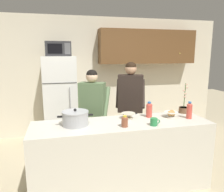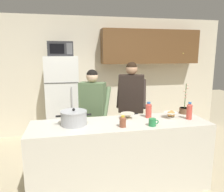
{
  "view_description": "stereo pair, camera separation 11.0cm",
  "coord_description": "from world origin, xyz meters",
  "px_view_note": "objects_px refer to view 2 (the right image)",
  "views": [
    {
      "loc": [
        -0.79,
        -2.63,
        1.8
      ],
      "look_at": [
        0.0,
        0.55,
        1.17
      ],
      "focal_mm": 35.04,
      "sensor_mm": 36.0,
      "label": 1
    },
    {
      "loc": [
        -0.68,
        -2.65,
        1.8
      ],
      "look_at": [
        0.0,
        0.55,
        1.17
      ],
      "focal_mm": 35.04,
      "sensor_mm": 36.0,
      "label": 2
    }
  ],
  "objects_px": {
    "person_near_pot": "(93,107)",
    "potted_orchid": "(185,109)",
    "microwave": "(61,49)",
    "bottle_far_corner": "(149,110)",
    "bottle_near_edge": "(189,111)",
    "coffee_mug": "(153,122)",
    "refrigerator": "(63,100)",
    "person_by_sink": "(131,98)",
    "bread_bowl": "(171,114)",
    "bottle_mid_counter": "(123,121)",
    "cooking_pot": "(74,118)",
    "empty_bowl": "(128,116)"
  },
  "relations": [
    {
      "from": "microwave",
      "to": "person_near_pot",
      "type": "distance_m",
      "value": 1.52
    },
    {
      "from": "empty_bowl",
      "to": "bottle_far_corner",
      "type": "bearing_deg",
      "value": -0.02
    },
    {
      "from": "empty_bowl",
      "to": "bottle_near_edge",
      "type": "bearing_deg",
      "value": -13.33
    },
    {
      "from": "microwave",
      "to": "bottle_mid_counter",
      "type": "height_order",
      "value": "microwave"
    },
    {
      "from": "refrigerator",
      "to": "bottle_mid_counter",
      "type": "relative_size",
      "value": 12.29
    },
    {
      "from": "person_near_pot",
      "to": "cooking_pot",
      "type": "relative_size",
      "value": 3.55
    },
    {
      "from": "bottle_far_corner",
      "to": "person_near_pot",
      "type": "bearing_deg",
      "value": 141.11
    },
    {
      "from": "bottle_near_edge",
      "to": "potted_orchid",
      "type": "relative_size",
      "value": 0.53
    },
    {
      "from": "empty_bowl",
      "to": "potted_orchid",
      "type": "xyz_separation_m",
      "value": [
        0.91,
        0.09,
        0.02
      ]
    },
    {
      "from": "bottle_near_edge",
      "to": "bottle_mid_counter",
      "type": "relative_size",
      "value": 1.67
    },
    {
      "from": "bread_bowl",
      "to": "bottle_near_edge",
      "type": "relative_size",
      "value": 0.82
    },
    {
      "from": "refrigerator",
      "to": "empty_bowl",
      "type": "distance_m",
      "value": 1.92
    },
    {
      "from": "person_near_pot",
      "to": "bottle_near_edge",
      "type": "height_order",
      "value": "person_near_pot"
    },
    {
      "from": "bread_bowl",
      "to": "coffee_mug",
      "type": "bearing_deg",
      "value": -144.76
    },
    {
      "from": "microwave",
      "to": "coffee_mug",
      "type": "bearing_deg",
      "value": -61.34
    },
    {
      "from": "microwave",
      "to": "bottle_far_corner",
      "type": "height_order",
      "value": "microwave"
    },
    {
      "from": "bottle_mid_counter",
      "to": "bottle_far_corner",
      "type": "distance_m",
      "value": 0.56
    },
    {
      "from": "refrigerator",
      "to": "bread_bowl",
      "type": "distance_m",
      "value": 2.33
    },
    {
      "from": "coffee_mug",
      "to": "bread_bowl",
      "type": "xyz_separation_m",
      "value": [
        0.39,
        0.27,
        0.0
      ]
    },
    {
      "from": "refrigerator",
      "to": "person_near_pot",
      "type": "height_order",
      "value": "refrigerator"
    },
    {
      "from": "refrigerator",
      "to": "bottle_near_edge",
      "type": "relative_size",
      "value": 7.34
    },
    {
      "from": "cooking_pot",
      "to": "potted_orchid",
      "type": "distance_m",
      "value": 1.66
    },
    {
      "from": "person_near_pot",
      "to": "bottle_near_edge",
      "type": "distance_m",
      "value": 1.45
    },
    {
      "from": "person_near_pot",
      "to": "refrigerator",
      "type": "bearing_deg",
      "value": 113.23
    },
    {
      "from": "bottle_near_edge",
      "to": "coffee_mug",
      "type": "bearing_deg",
      "value": -164.84
    },
    {
      "from": "empty_bowl",
      "to": "coffee_mug",
      "type": "bearing_deg",
      "value": -58.31
    },
    {
      "from": "refrigerator",
      "to": "person_by_sink",
      "type": "relative_size",
      "value": 1.05
    },
    {
      "from": "microwave",
      "to": "bread_bowl",
      "type": "bearing_deg",
      "value": -49.64
    },
    {
      "from": "person_near_pot",
      "to": "potted_orchid",
      "type": "bearing_deg",
      "value": -20.28
    },
    {
      "from": "bottle_near_edge",
      "to": "empty_bowl",
      "type": "bearing_deg",
      "value": 166.67
    },
    {
      "from": "microwave",
      "to": "person_near_pot",
      "type": "height_order",
      "value": "microwave"
    },
    {
      "from": "person_by_sink",
      "to": "coffee_mug",
      "type": "height_order",
      "value": "person_by_sink"
    },
    {
      "from": "refrigerator",
      "to": "bottle_far_corner",
      "type": "relative_size",
      "value": 7.86
    },
    {
      "from": "potted_orchid",
      "to": "empty_bowl",
      "type": "bearing_deg",
      "value": -174.48
    },
    {
      "from": "cooking_pot",
      "to": "bottle_far_corner",
      "type": "distance_m",
      "value": 1.05
    },
    {
      "from": "bread_bowl",
      "to": "person_near_pot",
      "type": "bearing_deg",
      "value": 146.97
    },
    {
      "from": "coffee_mug",
      "to": "microwave",
      "type": "bearing_deg",
      "value": 118.66
    },
    {
      "from": "person_by_sink",
      "to": "cooking_pot",
      "type": "distance_m",
      "value": 1.33
    },
    {
      "from": "person_near_pot",
      "to": "empty_bowl",
      "type": "relative_size",
      "value": 8.06
    },
    {
      "from": "cooking_pot",
      "to": "empty_bowl",
      "type": "distance_m",
      "value": 0.74
    },
    {
      "from": "refrigerator",
      "to": "coffee_mug",
      "type": "relative_size",
      "value": 13.41
    },
    {
      "from": "microwave",
      "to": "cooking_pot",
      "type": "distance_m",
      "value": 2.01
    },
    {
      "from": "person_by_sink",
      "to": "bottle_mid_counter",
      "type": "bearing_deg",
      "value": -112.01
    },
    {
      "from": "empty_bowl",
      "to": "bottle_far_corner",
      "type": "height_order",
      "value": "bottle_far_corner"
    },
    {
      "from": "person_by_sink",
      "to": "bottle_mid_counter",
      "type": "relative_size",
      "value": 11.69
    },
    {
      "from": "bottle_near_edge",
      "to": "potted_orchid",
      "type": "bearing_deg",
      "value": 71.46
    },
    {
      "from": "coffee_mug",
      "to": "bread_bowl",
      "type": "bearing_deg",
      "value": 35.24
    },
    {
      "from": "refrigerator",
      "to": "person_by_sink",
      "type": "bearing_deg",
      "value": -39.33
    },
    {
      "from": "person_by_sink",
      "to": "coffee_mug",
      "type": "relative_size",
      "value": 12.76
    },
    {
      "from": "person_by_sink",
      "to": "bottle_far_corner",
      "type": "xyz_separation_m",
      "value": [
        0.03,
        -0.74,
        -0.02
      ]
    }
  ]
}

